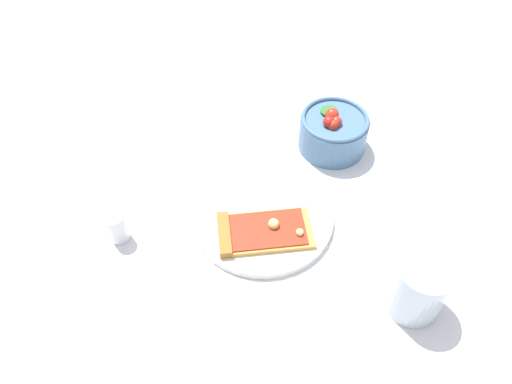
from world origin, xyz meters
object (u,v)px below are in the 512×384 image
(pizza_slice_main, at_px, (260,231))
(pepper_shaker, at_px, (117,226))
(soda_glass, at_px, (418,287))
(salad_bowl, at_px, (333,131))
(paper_napkin, at_px, (173,140))
(plate, at_px, (262,215))

(pizza_slice_main, distance_m, pepper_shaker, 0.23)
(pepper_shaker, bearing_deg, soda_glass, -164.07)
(salad_bowl, xyz_separation_m, paper_napkin, (0.27, 0.14, -0.04))
(salad_bowl, xyz_separation_m, soda_glass, (-0.25, 0.25, 0.01))
(salad_bowl, height_order, soda_glass, soda_glass)
(pizza_slice_main, distance_m, soda_glass, 0.26)
(plate, relative_size, soda_glass, 2.40)
(pepper_shaker, bearing_deg, paper_napkin, -74.23)
(pizza_slice_main, xyz_separation_m, soda_glass, (-0.25, -0.01, 0.03))
(salad_bowl, height_order, pepper_shaker, salad_bowl)
(pizza_slice_main, bearing_deg, paper_napkin, -23.51)
(pizza_slice_main, distance_m, paper_napkin, 0.29)
(paper_napkin, bearing_deg, soda_glass, 168.88)
(pizza_slice_main, relative_size, soda_glass, 1.71)
(plate, xyz_separation_m, salad_bowl, (-0.03, -0.22, 0.03))
(soda_glass, relative_size, pepper_shaker, 1.47)
(soda_glass, bearing_deg, paper_napkin, -11.12)
(paper_napkin, bearing_deg, pepper_shaker, 105.77)
(paper_napkin, height_order, pepper_shaker, pepper_shaker)
(soda_glass, relative_size, paper_napkin, 0.64)
(plate, relative_size, paper_napkin, 1.53)
(soda_glass, height_order, paper_napkin, soda_glass)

